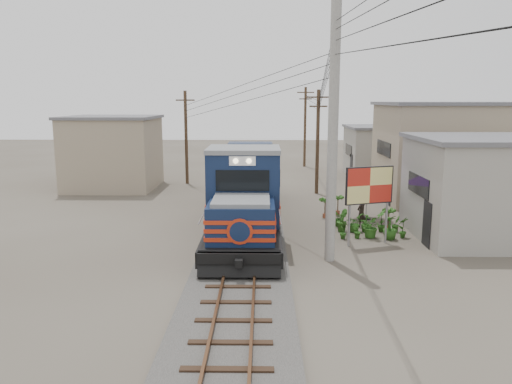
{
  "coord_description": "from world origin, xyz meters",
  "views": [
    {
      "loc": [
        0.83,
        -19.71,
        6.35
      ],
      "look_at": [
        0.51,
        2.6,
        2.2
      ],
      "focal_mm": 35.0,
      "sensor_mm": 36.0,
      "label": 1
    }
  ],
  "objects_px": {
    "billboard": "(369,187)",
    "locomotive": "(247,189)",
    "market_umbrella": "(368,178)",
    "vendor": "(361,212)"
  },
  "relations": [
    {
      "from": "billboard",
      "to": "market_umbrella",
      "type": "distance_m",
      "value": 4.91
    },
    {
      "from": "locomotive",
      "to": "billboard",
      "type": "relative_size",
      "value": 4.86
    },
    {
      "from": "market_umbrella",
      "to": "billboard",
      "type": "bearing_deg",
      "value": -100.83
    },
    {
      "from": "vendor",
      "to": "locomotive",
      "type": "bearing_deg",
      "value": -49.58
    },
    {
      "from": "locomotive",
      "to": "billboard",
      "type": "bearing_deg",
      "value": -33.6
    },
    {
      "from": "market_umbrella",
      "to": "vendor",
      "type": "height_order",
      "value": "market_umbrella"
    },
    {
      "from": "billboard",
      "to": "locomotive",
      "type": "bearing_deg",
      "value": 127.88
    },
    {
      "from": "locomotive",
      "to": "billboard",
      "type": "distance_m",
      "value": 6.6
    },
    {
      "from": "billboard",
      "to": "market_umbrella",
      "type": "relative_size",
      "value": 1.24
    },
    {
      "from": "market_umbrella",
      "to": "vendor",
      "type": "bearing_deg",
      "value": -109.38
    }
  ]
}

